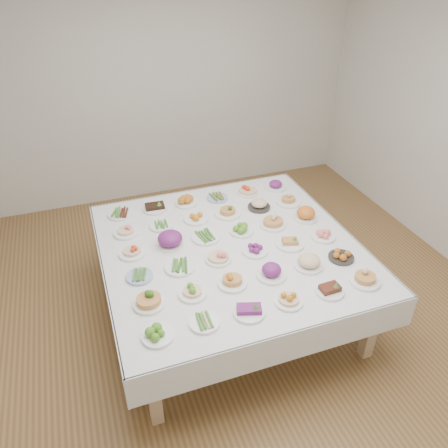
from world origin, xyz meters
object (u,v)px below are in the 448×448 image
object	(u,v)px
display_table	(230,252)
dish_0	(157,333)
dish_35	(276,184)
dish_18	(132,250)

from	to	relation	value
display_table	dish_0	xyz separation A→B (m)	(-0.81, -0.81, 0.11)
dish_35	dish_18	bearing A→B (deg)	-158.23
dish_0	display_table	bearing A→B (deg)	45.06
dish_0	dish_35	size ratio (longest dim) A/B	0.98
display_table	dish_35	world-z (taller)	dish_35
dish_0	dish_18	world-z (taller)	dish_18
dish_35	display_table	bearing A→B (deg)	-135.31
dish_0	dish_35	distance (m)	2.30
display_table	dish_18	bearing A→B (deg)	169.17
dish_18	dish_35	size ratio (longest dim) A/B	1.01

